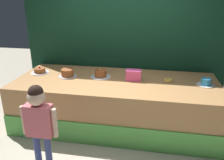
{
  "coord_description": "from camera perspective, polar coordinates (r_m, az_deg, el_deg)",
  "views": [
    {
      "loc": [
        0.59,
        -2.91,
        2.2
      ],
      "look_at": [
        -0.02,
        0.42,
        0.94
      ],
      "focal_mm": 37.0,
      "sensor_mm": 36.0,
      "label": 1
    }
  ],
  "objects": [
    {
      "name": "cake_far_left",
      "position": [
        4.47,
        -17.42,
        2.18
      ],
      "size": [
        0.33,
        0.33,
        0.12
      ],
      "color": "silver",
      "rests_on": "stage_platform"
    },
    {
      "name": "donut",
      "position": [
        3.96,
        13.74,
        -0.07
      ],
      "size": [
        0.14,
        0.14,
        0.04
      ],
      "primitive_type": "torus",
      "color": "#F2BF4C",
      "rests_on": "stage_platform"
    },
    {
      "name": "cake_center_right",
      "position": [
        4.04,
        -2.83,
        1.56
      ],
      "size": [
        0.36,
        0.36,
        0.19
      ],
      "color": "white",
      "rests_on": "stage_platform"
    },
    {
      "name": "cake_far_right",
      "position": [
        3.97,
        22.19,
        -0.53
      ],
      "size": [
        0.28,
        0.28,
        0.16
      ],
      "color": "white",
      "rests_on": "stage_platform"
    },
    {
      "name": "curtain_backdrop",
      "position": [
        4.49,
        2.72,
        11.94
      ],
      "size": [
        3.9,
        0.08,
        3.07
      ],
      "primitive_type": "cube",
      "color": "#113823",
      "rests_on": "ground_plane"
    },
    {
      "name": "child_figure",
      "position": [
        2.99,
        -17.64,
        -8.88
      ],
      "size": [
        0.47,
        0.21,
        1.21
      ],
      "color": "#3F4C8C",
      "rests_on": "ground_plane"
    },
    {
      "name": "cake_center_left",
      "position": [
        4.14,
        -10.91,
        1.68
      ],
      "size": [
        0.32,
        0.32,
        0.13
      ],
      "color": "silver",
      "rests_on": "stage_platform"
    },
    {
      "name": "stage_platform",
      "position": [
        4.06,
        0.92,
        -5.6
      ],
      "size": [
        3.41,
        1.41,
        0.83
      ],
      "color": "#B27F4C",
      "rests_on": "ground_plane"
    },
    {
      "name": "ground_plane",
      "position": [
        3.7,
        -0.94,
        -16.04
      ],
      "size": [
        12.0,
        12.0,
        0.0
      ],
      "primitive_type": "plane",
      "color": "#BCB29E"
    },
    {
      "name": "pink_box",
      "position": [
        3.9,
        5.34,
        1.23
      ],
      "size": [
        0.26,
        0.16,
        0.18
      ],
      "primitive_type": "cube",
      "rotation": [
        0.0,
        0.0,
        0.02
      ],
      "color": "#F55699",
      "rests_on": "stage_platform"
    }
  ]
}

